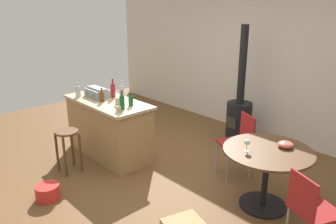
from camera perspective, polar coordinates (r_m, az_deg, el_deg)
name	(u,v)px	position (r m, az deg, el deg)	size (l,w,h in m)	color
ground_plane	(159,176)	(4.87, -1.49, -10.70)	(8.80, 8.80, 0.00)	brown
back_wall	(264,61)	(6.26, 15.91, 8.35)	(8.00, 0.10, 2.70)	beige
kitchen_island	(109,128)	(5.41, -9.96, -2.62)	(1.54, 0.70, 0.90)	#A37A4C
wooden_stool	(68,142)	(5.00, -16.60, -4.89)	(0.32, 0.32, 0.63)	brown
dining_table	(267,163)	(4.12, 16.36, -8.33)	(1.03, 1.03, 0.74)	black
folding_chair_near	(310,208)	(3.57, 22.96, -14.66)	(0.53, 0.53, 0.86)	maroon
folding_chair_far	(239,140)	(4.79, 11.91, -4.64)	(0.53, 0.53, 0.88)	maroon
wood_stove	(239,113)	(6.01, 11.94, -0.18)	(0.44, 0.45, 2.00)	black
toolbox	(97,92)	(5.49, -11.87, 3.27)	(0.41, 0.26, 0.15)	gray
bottle_0	(102,97)	(5.19, -11.11, 2.57)	(0.07, 0.07, 0.21)	#603314
bottle_1	(122,102)	(4.77, -7.77, 1.66)	(0.07, 0.07, 0.28)	#194C23
bottle_2	(131,100)	(4.94, -6.28, 1.96)	(0.07, 0.07, 0.20)	#194C23
bottle_3	(78,91)	(5.56, -14.99, 3.44)	(0.08, 0.08, 0.23)	#B7B2AD
bottle_4	(113,90)	(5.39, -9.29, 3.65)	(0.07, 0.07, 0.30)	maroon
bottle_5	(122,92)	(5.24, -7.84, 3.30)	(0.07, 0.07, 0.30)	#B7B2AD
cup_0	(118,109)	(4.68, -8.40, 0.47)	(0.11, 0.07, 0.08)	tan
cup_1	(118,101)	(5.01, -8.45, 1.83)	(0.12, 0.08, 0.11)	tan
wine_glass	(247,143)	(3.90, 13.23, -5.07)	(0.07, 0.07, 0.14)	silver
serving_bowl	(285,144)	(4.16, 19.25, -5.21)	(0.18, 0.18, 0.07)	#DB6651
plastic_bucket	(48,192)	(4.57, -19.69, -12.62)	(0.30, 0.30, 0.19)	red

